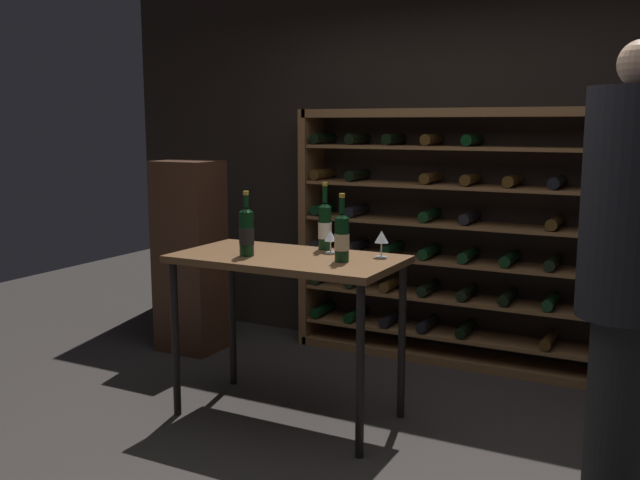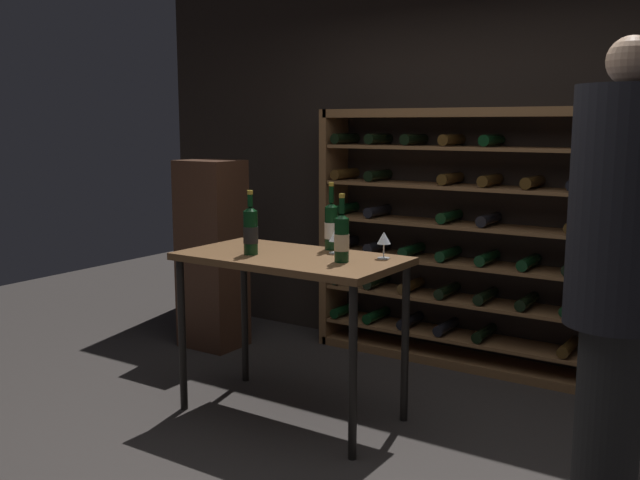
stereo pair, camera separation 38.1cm
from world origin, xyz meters
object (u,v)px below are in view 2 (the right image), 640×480
wine_rack (487,243)px  wine_bottle_black_capsule (331,226)px  tasting_table (291,273)px  wine_bottle_gold_foil (251,230)px  wine_glass_stemmed_left (384,239)px  wine_bottle_green_slim (342,237)px  display_cabinet (212,254)px  wine_glass_stemmed_right (335,238)px  person_bystander_red_print (618,265)px

wine_rack → wine_bottle_black_capsule: wine_rack is taller
tasting_table → wine_bottle_black_capsule: (0.09, 0.28, 0.24)m
wine_bottle_gold_foil → wine_glass_stemmed_left: size_ratio=2.44×
wine_bottle_green_slim → wine_bottle_black_capsule: bearing=130.9°
display_cabinet → wine_glass_stemmed_right: bearing=-21.4°
wine_bottle_green_slim → wine_bottle_black_capsule: 0.38m
wine_rack → tasting_table: bearing=-114.7°
wine_bottle_black_capsule → display_cabinet: bearing=160.8°
wine_rack → wine_bottle_green_slim: bearing=-101.7°
display_cabinet → wine_bottle_gold_foil: bearing=-38.7°
wine_rack → wine_bottle_gold_foil: bearing=-119.3°
wine_glass_stemmed_left → person_bystander_red_print: bearing=-18.4°
wine_bottle_green_slim → wine_bottle_gold_foil: bearing=-170.3°
wine_bottle_black_capsule → wine_glass_stemmed_left: (0.39, -0.08, -0.03)m
wine_rack → wine_glass_stemmed_right: 1.29m
tasting_table → wine_bottle_green_slim: 0.42m
wine_bottle_black_capsule → wine_bottle_green_slim: bearing=-49.1°
person_bystander_red_print → wine_glass_stemmed_right: bearing=-114.2°
tasting_table → display_cabinet: (-1.27, 0.75, -0.14)m
wine_bottle_black_capsule → wine_glass_stemmed_right: size_ratio=3.07×
wine_glass_stemmed_right → person_bystander_red_print: bearing=-14.6°
wine_glass_stemmed_right → tasting_table: bearing=-134.2°
wine_bottle_black_capsule → person_bystander_red_print: bearing=-16.8°
wine_bottle_gold_foil → wine_bottle_black_capsule: 0.48m
display_cabinet → wine_bottle_black_capsule: bearing=-19.2°
display_cabinet → wine_bottle_green_slim: (1.62, -0.77, 0.37)m
person_bystander_red_print → wine_bottle_gold_foil: size_ratio=5.53×
display_cabinet → wine_bottle_gold_foil: display_cabinet is taller
wine_bottle_gold_foil → wine_glass_stemmed_right: size_ratio=2.82×
wine_rack → wine_bottle_black_capsule: size_ratio=6.39×
person_bystander_red_print → wine_glass_stemmed_left: (-1.28, 0.43, -0.07)m
wine_bottle_green_slim → wine_bottle_black_capsule: wine_bottle_black_capsule is taller
wine_rack → wine_bottle_black_capsule: 1.25m
display_cabinet → wine_glass_stemmed_left: size_ratio=9.48×
person_bystander_red_print → wine_bottle_green_slim: bearing=-108.2°
tasting_table → wine_bottle_green_slim: (0.34, -0.01, 0.23)m
wine_bottle_green_slim → wine_glass_stemmed_left: bearing=55.9°
wine_bottle_gold_foil → wine_glass_stemmed_left: wine_bottle_gold_foil is taller
person_bystander_red_print → display_cabinet: size_ratio=1.42×
wine_rack → person_bystander_red_print: bearing=-54.9°
wine_bottle_gold_foil → wine_glass_stemmed_left: (0.69, 0.30, -0.03)m
wine_glass_stemmed_left → wine_bottle_green_slim: bearing=-124.1°
wine_glass_stemmed_left → display_cabinet: bearing=162.4°
wine_bottle_gold_foil → display_cabinet: bearing=141.3°
person_bystander_red_print → wine_bottle_gold_foil: person_bystander_red_print is taller
wine_rack → display_cabinet: 2.02m
wine_bottle_black_capsule → wine_glass_stemmed_left: wine_bottle_black_capsule is taller
wine_bottle_gold_foil → wine_bottle_black_capsule: wine_bottle_black_capsule is taller
display_cabinet → tasting_table: bearing=-30.6°
display_cabinet → wine_glass_stemmed_right: size_ratio=10.95×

